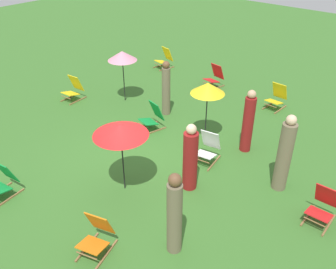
% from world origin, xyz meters
% --- Properties ---
extents(ground_plane, '(40.00, 40.00, 0.00)m').
position_xyz_m(ground_plane, '(0.00, 0.00, 0.00)').
color(ground_plane, '#386B28').
extents(deckchair_2, '(0.58, 0.82, 0.83)m').
position_xyz_m(deckchair_2, '(-1.66, -2.57, 0.37)').
color(deckchair_2, olive).
rests_on(deckchair_2, ground).
extents(deckchair_3, '(0.67, 0.86, 0.83)m').
position_xyz_m(deckchair_3, '(1.18, -2.25, 0.37)').
color(deckchair_3, olive).
rests_on(deckchair_3, ground).
extents(deckchair_4, '(0.65, 0.85, 0.83)m').
position_xyz_m(deckchair_4, '(-1.12, 1.82, 0.37)').
color(deckchair_4, olive).
rests_on(deckchair_4, ground).
extents(deckchair_5, '(0.52, 0.78, 0.83)m').
position_xyz_m(deckchair_5, '(1.06, 5.42, 0.37)').
color(deckchair_5, olive).
rests_on(deckchair_5, ground).
extents(deckchair_6, '(0.49, 0.77, 0.83)m').
position_xyz_m(deckchair_6, '(4.10, 1.26, 0.37)').
color(deckchair_6, olive).
rests_on(deckchair_6, ground).
extents(deckchair_7, '(0.64, 0.85, 0.83)m').
position_xyz_m(deckchair_7, '(-4.10, 5.83, 0.37)').
color(deckchair_7, olive).
rests_on(deckchair_7, ground).
extents(deckchair_8, '(0.59, 0.83, 0.83)m').
position_xyz_m(deckchair_8, '(-1.46, 5.55, 0.37)').
color(deckchair_8, olive).
rests_on(deckchair_8, ground).
extents(deckchair_9, '(0.54, 0.80, 0.83)m').
position_xyz_m(deckchair_9, '(-4.51, 1.54, 0.37)').
color(deckchair_9, olive).
rests_on(deckchair_9, ground).
extents(deckchair_10, '(0.59, 0.83, 0.83)m').
position_xyz_m(deckchair_10, '(1.07, 1.51, 0.37)').
color(deckchair_10, olive).
rests_on(deckchair_10, ground).
extents(umbrella_0, '(0.92, 0.92, 1.73)m').
position_xyz_m(umbrella_0, '(0.43, 2.30, 1.57)').
color(umbrella_0, black).
rests_on(umbrella_0, ground).
extents(umbrella_1, '(0.95, 0.95, 1.73)m').
position_xyz_m(umbrella_1, '(-3.12, 2.61, 1.57)').
color(umbrella_1, black).
rests_on(umbrella_1, ground).
extents(umbrella_2, '(1.21, 1.21, 1.72)m').
position_xyz_m(umbrella_2, '(0.25, -0.65, 1.58)').
color(umbrella_2, black).
rests_on(umbrella_2, ground).
extents(person_0, '(0.32, 0.32, 1.75)m').
position_xyz_m(person_0, '(-1.42, 2.78, 0.85)').
color(person_0, '#72664C').
rests_on(person_0, ground).
extents(person_1, '(0.36, 0.36, 1.91)m').
position_xyz_m(person_1, '(2.97, 1.69, 0.91)').
color(person_1, '#72664C').
rests_on(person_1, ground).
extents(person_2, '(0.30, 0.30, 1.78)m').
position_xyz_m(person_2, '(2.27, -1.30, 0.86)').
color(person_2, '#72664C').
rests_on(person_2, ground).
extents(person_3, '(0.41, 0.41, 1.76)m').
position_xyz_m(person_3, '(1.56, 2.58, 0.84)').
color(person_3, maroon).
rests_on(person_3, ground).
extents(person_4, '(0.47, 0.47, 1.68)m').
position_xyz_m(person_4, '(1.37, 0.36, 0.79)').
color(person_4, maroon).
rests_on(person_4, ground).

